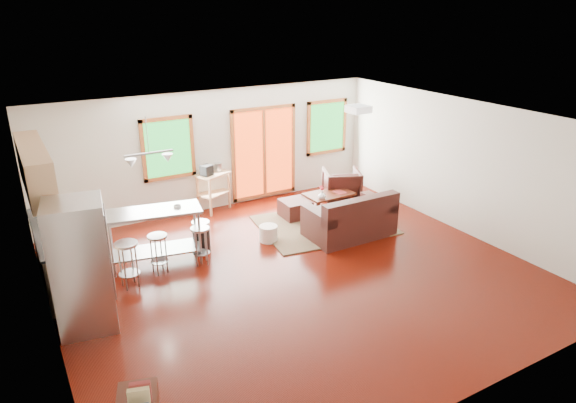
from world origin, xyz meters
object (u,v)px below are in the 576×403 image
coffee_table (329,196)px  ottoman (295,209)px  armchair (342,184)px  island (154,228)px  refrigerator (82,266)px  loveseat (351,219)px  kitchen_cart (212,179)px  rug (324,225)px

coffee_table → ottoman: size_ratio=1.83×
armchair → island: size_ratio=0.49×
refrigerator → ottoman: bearing=32.4°
armchair → ottoman: bearing=37.0°
loveseat → kitchen_cart: bearing=125.2°
ottoman → refrigerator: 4.96m
island → refrigerator: bearing=-135.6°
loveseat → refrigerator: 5.03m
rug → kitchen_cart: kitchen_cart is taller
loveseat → refrigerator: bearing=-173.0°
refrigerator → kitchen_cart: (3.16, 3.16, -0.20)m
loveseat → kitchen_cart: 3.17m
armchair → kitchen_cart: size_ratio=0.76×
kitchen_cart → coffee_table: bearing=-30.9°
rug → ottoman: size_ratio=4.47×
coffee_table → loveseat: bearing=-106.1°
island → loveseat: bearing=-11.6°
coffee_table → armchair: bearing=32.9°
loveseat → kitchen_cart: (-1.80, 2.58, 0.39)m
refrigerator → rug: bearing=24.0°
armchair → kitchen_cart: (-2.79, 0.90, 0.33)m
coffee_table → refrigerator: refrigerator is taller
coffee_table → kitchen_cart: bearing=149.1°
coffee_table → island: 4.02m
kitchen_cart → refrigerator: bearing=-135.0°
coffee_table → kitchen_cart: (-2.17, 1.30, 0.38)m
armchair → refrigerator: size_ratio=0.44×
coffee_table → island: bearing=-172.3°
coffee_table → ottoman: 0.84m
rug → coffee_table: bearing=48.5°
refrigerator → island: bearing=53.6°
refrigerator → loveseat: bearing=15.9°
refrigerator → island: size_ratio=1.11×
armchair → island: island is taller
armchair → refrigerator: refrigerator is taller
rug → armchair: size_ratio=3.14×
rug → island: (-3.45, 0.06, 0.68)m
rug → ottoman: (-0.29, 0.66, 0.18)m
armchair → island: 4.69m
rug → ottoman: 0.74m
coffee_table → refrigerator: (-5.33, -1.87, 0.58)m
loveseat → refrigerator: refrigerator is taller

